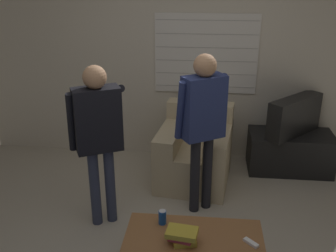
{
  "coord_description": "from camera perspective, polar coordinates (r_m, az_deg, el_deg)",
  "views": [
    {
      "loc": [
        0.31,
        -2.84,
        2.41
      ],
      "look_at": [
        -0.04,
        0.55,
        1.0
      ],
      "focal_mm": 42.0,
      "sensor_mm": 36.0,
      "label": 1
    }
  ],
  "objects": [
    {
      "name": "ground_plane",
      "position": [
        3.74,
        -0.31,
        -17.68
      ],
      "size": [
        16.0,
        16.0,
        0.0
      ],
      "primitive_type": "plane",
      "color": "#B2A893"
    },
    {
      "name": "wall_back",
      "position": [
        5.01,
        2.25,
        9.37
      ],
      "size": [
        5.2,
        0.08,
        2.55
      ],
      "color": "beige",
      "rests_on": "ground_plane"
    },
    {
      "name": "armchair_beige",
      "position": [
        4.66,
        3.95,
        -3.84
      ],
      "size": [
        0.91,
        1.01,
        0.87
      ],
      "rotation": [
        0.0,
        0.0,
        3.01
      ],
      "color": "#C6B289",
      "rests_on": "ground_plane"
    },
    {
      "name": "coffee_table",
      "position": [
        3.29,
        3.75,
        -16.24
      ],
      "size": [
        1.11,
        0.56,
        0.39
      ],
      "color": "brown",
      "rests_on": "ground_plane"
    },
    {
      "name": "tv_stand",
      "position": [
        5.13,
        17.25,
        -3.61
      ],
      "size": [
        1.01,
        0.51,
        0.49
      ],
      "color": "black",
      "rests_on": "ground_plane"
    },
    {
      "name": "tv",
      "position": [
        4.95,
        17.85,
        1.38
      ],
      "size": [
        0.72,
        0.72,
        0.47
      ],
      "rotation": [
        0.0,
        0.0,
        3.93
      ],
      "color": "black",
      "rests_on": "tv_stand"
    },
    {
      "name": "person_left_standing",
      "position": [
        3.66,
        -10.11,
        -0.26
      ],
      "size": [
        0.54,
        0.81,
        1.61
      ],
      "rotation": [
        0.0,
        0.0,
        0.46
      ],
      "color": "#33384C",
      "rests_on": "ground_plane"
    },
    {
      "name": "person_right_standing",
      "position": [
        3.82,
        5.05,
        1.48
      ],
      "size": [
        0.52,
        0.76,
        1.66
      ],
      "rotation": [
        0.0,
        0.0,
        0.56
      ],
      "color": "black",
      "rests_on": "ground_plane"
    },
    {
      "name": "book_stack",
      "position": [
        3.18,
        2.12,
        -15.61
      ],
      "size": [
        0.26,
        0.2,
        0.11
      ],
      "color": "gold",
      "rests_on": "coffee_table"
    },
    {
      "name": "soda_can",
      "position": [
        3.37,
        -0.82,
        -13.08
      ],
      "size": [
        0.07,
        0.07,
        0.13
      ],
      "color": "#194C9E",
      "rests_on": "coffee_table"
    },
    {
      "name": "spare_remote",
      "position": [
        3.25,
        11.95,
        -16.24
      ],
      "size": [
        0.12,
        0.12,
        0.02
      ],
      "rotation": [
        0.0,
        0.0,
        0.79
      ],
      "color": "white",
      "rests_on": "coffee_table"
    }
  ]
}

